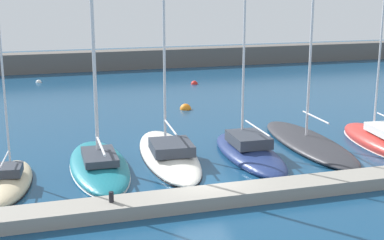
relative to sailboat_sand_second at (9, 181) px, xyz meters
The scene contains 13 objects.
ground_plane 9.17m from the sailboat_sand_second, 20.34° to the right, with size 120.00×120.00×0.00m, color navy.
dock_pier 9.86m from the sailboat_sand_second, 29.30° to the right, with size 29.09×1.57×0.57m, color gray.
breakwater_seawall 36.41m from the sailboat_sand_second, 76.34° to the left, with size 108.00×2.39×2.10m, color #5B5651.
sailboat_sand_second is the anchor object (origin of this frame).
sailboat_teal_third 4.50m from the sailboat_sand_second, 15.19° to the left, with size 3.08×8.91×13.55m.
sailboat_ivory_fourth 8.44m from the sailboat_sand_second, 13.34° to the left, with size 3.51×10.20×16.90m.
sailboat_navy_fifth 12.48m from the sailboat_sand_second, ahead, with size 2.91×8.23×14.05m.
sailboat_charcoal_sixth 16.70m from the sailboat_sand_second, ahead, with size 3.27×10.39×22.35m.
sailboat_red_seventh 20.71m from the sailboat_sand_second, ahead, with size 3.39×7.98×13.88m.
mooring_buoy_red 28.59m from the sailboat_sand_second, 55.31° to the left, with size 0.65×0.65×0.65m, color red.
mooring_buoy_white 28.77m from the sailboat_sand_second, 85.89° to the left, with size 0.55×0.55×0.55m, color white.
mooring_buoy_orange 18.14m from the sailboat_sand_second, 46.77° to the left, with size 0.86×0.86×0.86m, color orange.
dock_bollard 6.35m from the sailboat_sand_second, 49.74° to the right, with size 0.20×0.20×0.44m, color black.
Camera 1 is at (-7.34, -22.33, 9.07)m, focal length 50.97 mm.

